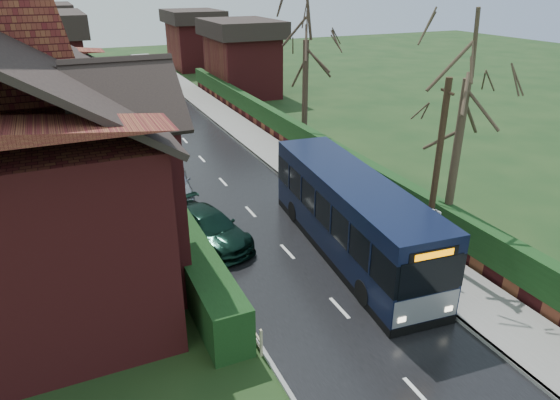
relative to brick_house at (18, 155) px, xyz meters
name	(u,v)px	position (x,y,z in m)	size (l,w,h in m)	color
ground	(311,278)	(8.73, -4.78, -4.38)	(140.00, 140.00, 0.00)	#2C411C
road	(223,182)	(8.73, 5.22, -4.37)	(6.00, 100.00, 0.02)	black
pavement	(296,169)	(12.98, 5.22, -4.31)	(2.50, 100.00, 0.14)	slate
kerb_right	(276,173)	(11.78, 5.22, -4.31)	(0.12, 100.00, 0.14)	gray
kerb_left	(165,191)	(5.68, 5.22, -4.33)	(0.12, 100.00, 0.10)	gray
front_hedge	(169,221)	(4.83, 0.22, -3.58)	(1.20, 16.00, 1.60)	black
picket_fence	(188,225)	(5.58, 0.22, -3.93)	(0.10, 16.00, 0.90)	#968A65
right_wall_hedge	(321,150)	(14.53, 5.22, -3.36)	(0.60, 50.00, 1.80)	maroon
brick_house	(18,155)	(0.00, 0.00, 0.00)	(9.30, 14.60, 10.30)	maroon
bus	(351,217)	(10.93, -3.76, -2.83)	(3.28, 10.42, 3.11)	black
car_silver	(171,181)	(5.93, 4.67, -3.63)	(1.77, 4.39, 1.50)	#AAA9AE
car_green	(209,228)	(6.18, -0.78, -3.71)	(1.88, 4.62, 1.34)	black
car_distant	(142,75)	(9.94, 35.65, -3.75)	(1.32, 3.78, 1.24)	black
bus_stop_sign	(433,232)	(12.73, -6.24, -2.69)	(0.17, 0.38, 2.56)	slate
telegraph_pole	(437,172)	(13.53, -5.14, -0.94)	(0.31, 0.86, 6.80)	black
tree_right_near	(470,66)	(14.73, -4.75, 2.67)	(4.37, 4.37, 9.43)	#3B3023
tree_right_far	(306,32)	(15.10, 8.44, 2.64)	(4.86, 4.86, 9.39)	#33261E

